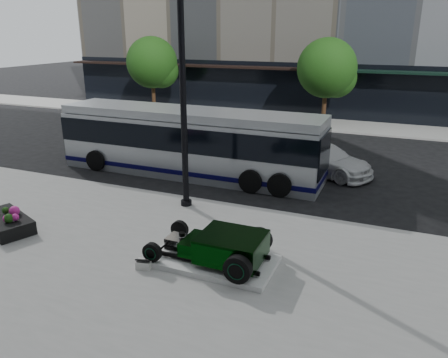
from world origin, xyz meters
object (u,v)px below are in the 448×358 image
at_px(flower_planter, 6,222).
at_px(lamppost, 184,115).
at_px(transit_bus, 189,142).
at_px(white_sedan, 323,159).
at_px(hot_rod, 224,247).

bearing_deg(flower_planter, lamppost, 42.73).
distance_m(flower_planter, transit_bus, 8.33).
bearing_deg(flower_planter, transit_bus, 71.11).
bearing_deg(white_sedan, transit_bus, 136.81).
distance_m(lamppost, white_sedan, 7.75).
relative_size(flower_planter, transit_bus, 0.20).
bearing_deg(transit_bus, hot_rod, -56.87).
height_order(hot_rod, white_sedan, white_sedan).
xyz_separation_m(lamppost, flower_planter, (-4.41, -4.08, -3.09)).
distance_m(transit_bus, white_sedan, 6.12).
xyz_separation_m(hot_rod, flower_planter, (-7.39, -0.58, -0.32)).
bearing_deg(lamppost, white_sedan, 57.92).
height_order(flower_planter, transit_bus, transit_bus).
relative_size(hot_rod, transit_bus, 0.27).
height_order(lamppost, flower_planter, lamppost).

